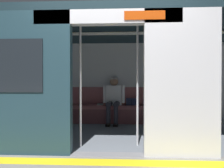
% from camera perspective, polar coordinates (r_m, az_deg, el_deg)
% --- Properties ---
extents(ground_plane, '(60.00, 60.00, 0.00)m').
position_cam_1_polar(ground_plane, '(3.38, -1.20, -17.55)').
color(ground_plane, gray).
extents(platform_edge_strip, '(8.00, 0.24, 0.01)m').
position_cam_1_polar(platform_edge_strip, '(3.10, -1.63, -19.23)').
color(platform_edge_strip, yellow).
rests_on(platform_edge_strip, ground_plane).
extents(train_car, '(6.40, 2.98, 2.19)m').
position_cam_1_polar(train_car, '(4.56, -0.87, 5.98)').
color(train_car, silver).
rests_on(train_car, ground_plane).
extents(bench_seat, '(2.96, 0.44, 0.45)m').
position_cam_1_polar(bench_seat, '(5.72, 0.61, -6.45)').
color(bench_seat, '#935156').
rests_on(bench_seat, ground_plane).
extents(person_seated, '(0.55, 0.69, 1.18)m').
position_cam_1_polar(person_seated, '(5.63, 0.42, -3.22)').
color(person_seated, silver).
rests_on(person_seated, ground_plane).
extents(handbag, '(0.26, 0.15, 0.17)m').
position_cam_1_polar(handbag, '(5.76, 4.90, -4.49)').
color(handbag, '#262D4C').
rests_on(handbag, bench_seat).
extents(book, '(0.16, 0.22, 0.03)m').
position_cam_1_polar(book, '(5.79, -3.01, -5.17)').
color(book, silver).
rests_on(book, bench_seat).
extents(grab_pole_door, '(0.04, 0.04, 2.05)m').
position_cam_1_polar(grab_pole_door, '(3.65, -8.02, 0.14)').
color(grab_pole_door, silver).
rests_on(grab_pole_door, ground_plane).
extents(grab_pole_far, '(0.04, 0.04, 2.05)m').
position_cam_1_polar(grab_pole_far, '(3.71, 6.49, 0.15)').
color(grab_pole_far, silver).
rests_on(grab_pole_far, ground_plane).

